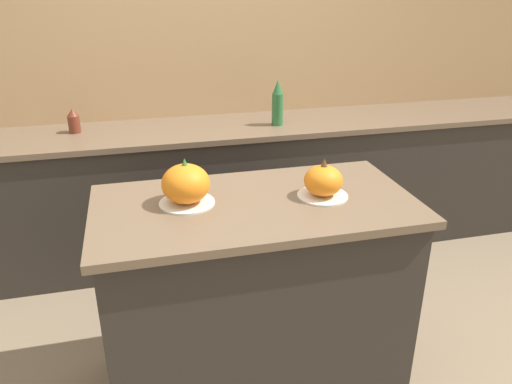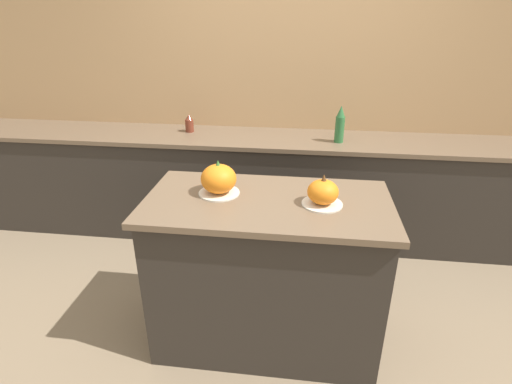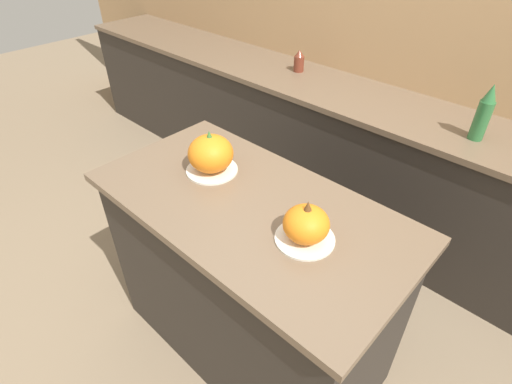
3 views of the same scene
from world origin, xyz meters
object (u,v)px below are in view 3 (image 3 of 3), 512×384
(pumpkin_cake_left, at_px, (211,155))
(bottle_tall, at_px, (484,114))
(bottle_short, at_px, (299,61))
(pumpkin_cake_right, at_px, (306,225))

(pumpkin_cake_left, relative_size, bottle_tall, 0.78)
(pumpkin_cake_left, height_order, bottle_short, pumpkin_cake_left)
(pumpkin_cake_left, distance_m, pumpkin_cake_right, 0.57)
(pumpkin_cake_right, distance_m, bottle_short, 1.76)
(pumpkin_cake_left, bearing_deg, bottle_tall, 58.07)
(pumpkin_cake_left, height_order, pumpkin_cake_right, pumpkin_cake_left)
(pumpkin_cake_left, height_order, bottle_tall, bottle_tall)
(pumpkin_cake_left, xyz_separation_m, pumpkin_cake_right, (0.57, -0.07, -0.02))
(pumpkin_cake_right, bearing_deg, pumpkin_cake_left, 173.26)
(bottle_tall, bearing_deg, bottle_short, 173.86)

